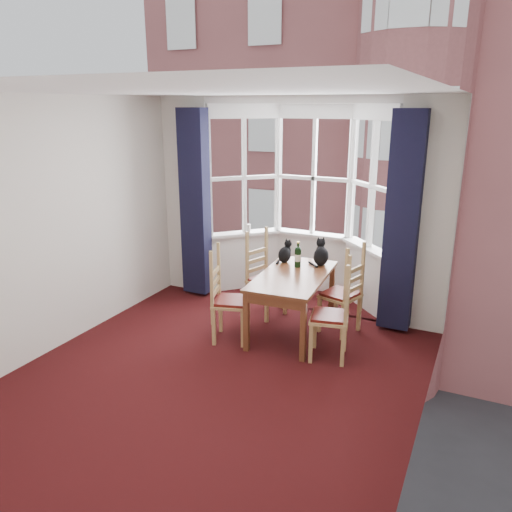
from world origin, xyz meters
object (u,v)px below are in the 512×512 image
Objects in this scene: chair_left_far at (262,279)px; chair_right_near at (338,318)px; dining_table at (293,282)px; candle_tall at (248,229)px; chair_right_far at (347,297)px; cat_right at (321,255)px; wine_bottle at (298,256)px; chair_left_near at (223,302)px; cat_left at (285,253)px.

chair_left_far and chair_right_near have the same top height.
dining_table is 11.23× the size of candle_tall.
chair_right_far is 0.65m from cat_right.
wine_bottle is at bearing -37.32° from candle_tall.
chair_right_far is 2.84× the size of wine_bottle.
cat_left is (0.39, 0.95, 0.39)m from chair_left_near.
cat_left is at bearing 123.26° from dining_table.
dining_table is 1.60× the size of chair_right_far.
cat_right is (0.84, 1.03, 0.41)m from chair_left_near.
chair_left_far is at bearing 85.06° from chair_left_near.
chair_right_near is (0.68, -0.41, -0.18)m from dining_table.
dining_table is 4.55× the size of wine_bottle.
chair_left_near and chair_right_far have the same top height.
chair_left_near is 1.00× the size of chair_right_near.
dining_table is at bearing -32.74° from chair_left_far.
chair_right_far is (1.27, 0.76, 0.00)m from chair_left_near.
cat_left is (-0.88, 0.19, 0.39)m from chair_right_far.
wine_bottle reaches higher than chair_left_near.
chair_left_far is 2.58× the size of cat_right.
chair_right_near is at bearing -40.86° from cat_left.
chair_right_near is 0.65m from chair_right_far.
chair_left_far is at bearing -171.67° from cat_left.
chair_left_near is 1.00× the size of chair_right_far.
chair_left_far is at bearing 147.26° from dining_table.
chair_left_near is 3.02× the size of cat_left.
dining_table is 0.87m from chair_left_near.
wine_bottle is (0.53, -0.07, 0.41)m from chair_left_far.
chair_left_far and chair_right_far have the same top height.
wine_bottle reaches higher than chair_left_far.
chair_right_near is at bearing -60.95° from cat_right.
cat_left reaches higher than chair_right_near.
candle_tall is at bearing 106.37° from chair_left_near.
cat_left is at bearing 151.38° from wine_bottle.
chair_right_near is (1.27, -0.79, 0.00)m from chair_left_far.
chair_right_near is 2.58× the size of cat_right.
chair_left_far is at bearing -53.29° from candle_tall.
chair_right_near is 1.11m from wine_bottle.
chair_right_near is (1.35, 0.12, 0.00)m from chair_left_near.
dining_table is 1.60× the size of chair_right_near.
candle_tall is (-0.88, 0.72, 0.08)m from cat_left.
candle_tall is at bearing 152.79° from chair_right_far.
dining_table is at bearing 38.51° from chair_left_near.
chair_left_far is 1.06m from candle_tall.
chair_left_far is 1.49m from chair_right_near.
dining_table is 1.60× the size of chair_left_far.
wine_bottle is 1.38m from candle_tall.
cat_right reaches higher than candle_tall.
chair_right_near and chair_right_far have the same top height.
chair_right_far is at bearing 97.06° from chair_right_near.
cat_right is at bearing 147.83° from chair_right_far.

